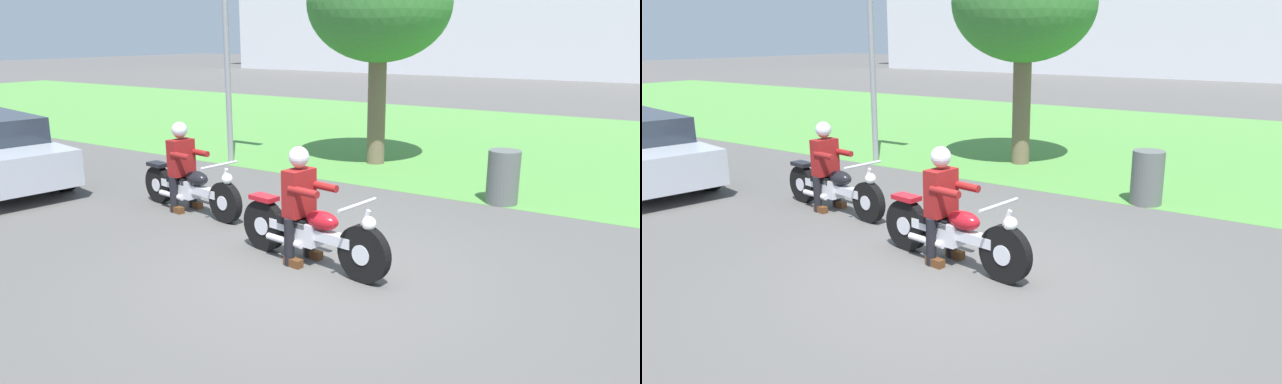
{
  "view_description": "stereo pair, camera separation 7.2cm",
  "coord_description": "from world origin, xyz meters",
  "views": [
    {
      "loc": [
        3.53,
        -5.26,
        2.65
      ],
      "look_at": [
        -0.15,
        0.39,
        0.85
      ],
      "focal_mm": 33.1,
      "sensor_mm": 36.0,
      "label": 1
    },
    {
      "loc": [
        3.59,
        -5.22,
        2.65
      ],
      "look_at": [
        -0.15,
        0.39,
        0.85
      ],
      "focal_mm": 33.1,
      "sensor_mm": 36.0,
      "label": 2
    }
  ],
  "objects": [
    {
      "name": "streetlight_pole",
      "position": [
        -4.75,
        4.14,
        3.28
      ],
      "size": [
        0.96,
        0.2,
        5.18
      ],
      "color": "gray",
      "rests_on": "ground"
    },
    {
      "name": "grass_verge",
      "position": [
        0.0,
        9.83,
        0.0
      ],
      "size": [
        60.0,
        12.0,
        0.01
      ],
      "primitive_type": "cube",
      "color": "#549342",
      "rests_on": "ground"
    },
    {
      "name": "ground",
      "position": [
        0.0,
        0.0,
        0.0
      ],
      "size": [
        120.0,
        120.0,
        0.0
      ],
      "primitive_type": "plane",
      "color": "#565451"
    },
    {
      "name": "trash_can",
      "position": [
        0.97,
        4.07,
        0.44
      ],
      "size": [
        0.51,
        0.51,
        0.87
      ],
      "primitive_type": "cylinder",
      "color": "#595E5B",
      "rests_on": "ground"
    },
    {
      "name": "motorcycle_follow",
      "position": [
        -2.9,
        0.98,
        0.38
      ],
      "size": [
        2.24,
        0.66,
        0.86
      ],
      "rotation": [
        0.0,
        0.0,
        -0.13
      ],
      "color": "black",
      "rests_on": "ground"
    },
    {
      "name": "tree_roadside",
      "position": [
        -2.2,
        5.72,
        3.23
      ],
      "size": [
        2.92,
        2.92,
        4.43
      ],
      "color": "brown",
      "rests_on": "ground"
    },
    {
      "name": "motorcycle_lead",
      "position": [
        -0.14,
        0.19,
        0.4
      ],
      "size": [
        2.21,
        0.66,
        0.89
      ],
      "rotation": [
        0.0,
        0.0,
        -0.13
      ],
      "color": "black",
      "rests_on": "ground"
    },
    {
      "name": "rider_follow",
      "position": [
        -3.07,
        1.01,
        0.8
      ],
      "size": [
        0.59,
        0.51,
        1.38
      ],
      "rotation": [
        0.0,
        0.0,
        -0.13
      ],
      "color": "black",
      "rests_on": "ground"
    },
    {
      "name": "rider_lead",
      "position": [
        -0.31,
        0.21,
        0.82
      ],
      "size": [
        0.59,
        0.51,
        1.41
      ],
      "rotation": [
        0.0,
        0.0,
        -0.13
      ],
      "color": "black",
      "rests_on": "ground"
    }
  ]
}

